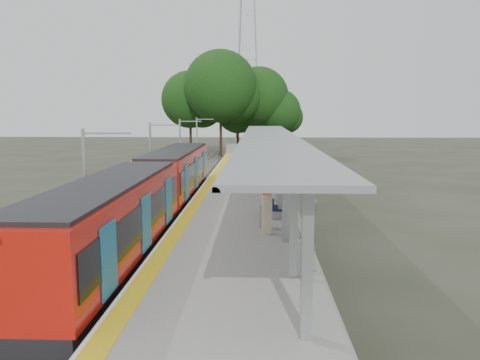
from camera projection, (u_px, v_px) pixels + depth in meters
name	position (u px, v px, depth m)	size (l,w,h in m)	color
ground	(224.00, 336.00, 12.81)	(200.00, 200.00, 0.00)	#474438
trackbed	(181.00, 198.00, 32.74)	(3.00, 70.00, 0.24)	#59544C
platform	(245.00, 193.00, 32.51)	(6.00, 50.00, 1.00)	gray
tactile_strip	(208.00, 185.00, 32.53)	(0.60, 50.00, 0.02)	yellow
end_fence	(250.00, 149.00, 57.02)	(6.00, 0.10, 1.20)	#9EA0A5
train	(153.00, 191.00, 24.00)	(2.74, 27.60, 3.62)	black
canopy	(270.00, 143.00, 28.14)	(3.27, 38.00, 3.66)	#9EA0A5
pylon	(248.00, 38.00, 82.27)	(8.00, 4.00, 38.00)	#9EA0A5
tree_cluster	(231.00, 97.00, 63.28)	(19.19, 14.00, 14.04)	#382316
catenary_masts	(152.00, 159.00, 31.41)	(2.08, 48.16, 5.40)	#9EA0A5
bench_near	(273.00, 206.00, 22.75)	(0.63, 1.50, 0.99)	#0E1947
bench_mid	(268.00, 172.00, 34.99)	(0.78, 1.76, 1.16)	#0E1947
bench_far	(264.00, 158.00, 47.04)	(0.55, 1.39, 0.92)	#0E1947
info_pillar_near	(267.00, 214.00, 19.58)	(0.44, 0.44, 1.94)	beige
info_pillar_far	(256.00, 174.00, 31.76)	(0.45, 0.45, 1.99)	beige
litter_bin	(265.00, 216.00, 20.61)	(0.50, 0.50, 1.01)	#9EA0A5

